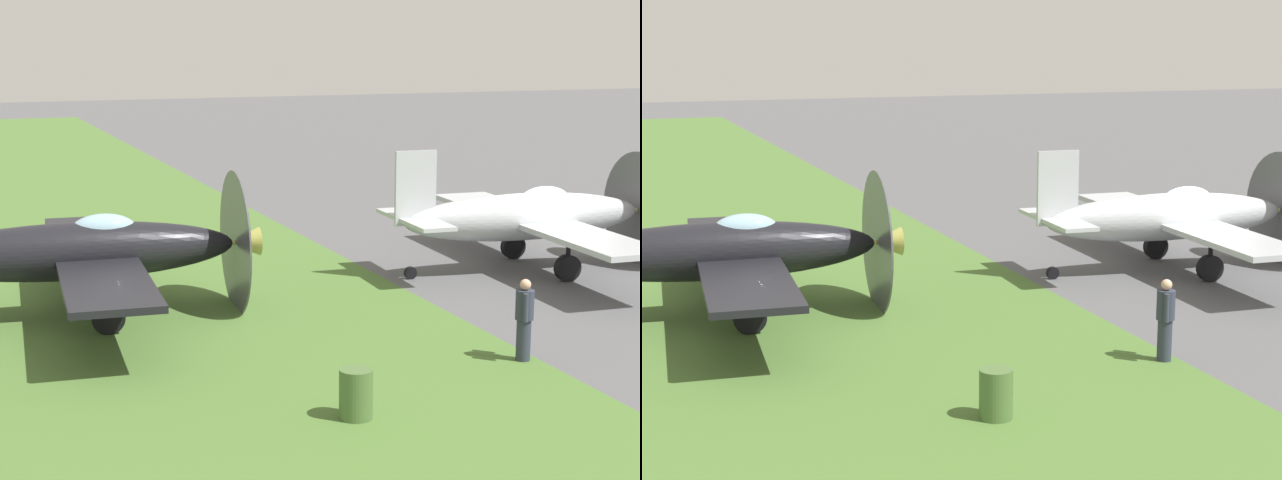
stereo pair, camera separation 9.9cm
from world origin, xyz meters
TOP-DOWN VIEW (x-y plane):
  - ground_plane at (0.00, 0.00)m, footprint 160.00×160.00m
  - grass_verge at (0.00, -10.41)m, footprint 120.00×11.00m
  - airplane_lead at (-0.03, -0.67)m, footprint 10.38×8.22m
  - airplane_wingman at (0.65, -13.23)m, footprint 10.76×8.51m
  - ground_crew_chief at (7.30, -5.26)m, footprint 0.57×0.38m
  - fuel_drum at (9.18, -9.79)m, footprint 0.60×0.60m

SIDE VIEW (x-z plane):
  - ground_plane at x=0.00m, z-range 0.00..0.00m
  - grass_verge at x=0.00m, z-range 0.00..0.01m
  - fuel_drum at x=9.18m, z-range 0.00..0.90m
  - ground_crew_chief at x=7.30m, z-range 0.05..1.78m
  - airplane_lead at x=-0.03m, z-range -0.30..3.40m
  - airplane_wingman at x=0.65m, z-range -0.31..3.52m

